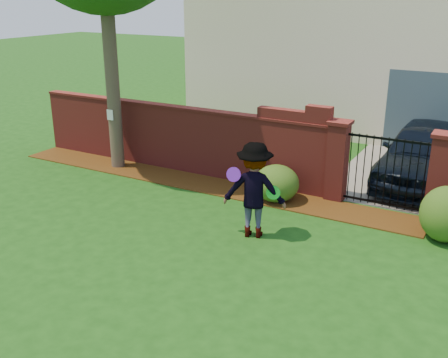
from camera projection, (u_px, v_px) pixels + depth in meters
The scene contains 15 objects.
ground at pixel (149, 244), 10.18m from camera, with size 80.00×80.00×0.01m, color #174812.
mulch_bed at pixel (198, 183), 13.35m from camera, with size 11.10×1.08×0.03m, color #3D230B.
brick_wall at pixel (177, 137), 14.07m from camera, with size 8.70×0.31×2.16m.
pillar_left at pixel (337, 160), 12.03m from camera, with size 0.50×0.50×1.88m.
pillar_right at pixel (439, 176), 11.02m from camera, with size 0.50×0.50×1.88m.
iron_gate at pixel (386, 172), 11.56m from camera, with size 1.78×0.03×1.60m.
driveway at pixel (416, 160), 15.13m from camera, with size 3.20×8.00×0.01m, color gray.
house at pixel (374, 34), 18.49m from camera, with size 12.40×6.40×6.30m.
car at pixel (422, 156), 12.98m from camera, with size 1.82×4.52×1.54m, color black.
paper_notice at pixel (110, 115), 13.96m from camera, with size 0.20×0.01×0.28m, color white.
shrub_left at pixel (276, 183), 12.11m from camera, with size 1.05×1.05×0.86m, color #245118.
shrub_middle at pixel (447, 214), 10.14m from camera, with size 1.01×1.01×1.11m, color #245118.
man at pixel (254, 191), 10.20m from camera, with size 1.24×0.71×1.92m, color gray.
frisbee_purple at pixel (234, 174), 10.01m from camera, with size 0.28×0.28×0.03m, color purple.
frisbee_green at pixel (273, 193), 10.05m from camera, with size 0.28×0.28×0.03m, color green.
Camera 1 is at (5.74, -7.27, 4.63)m, focal length 42.27 mm.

